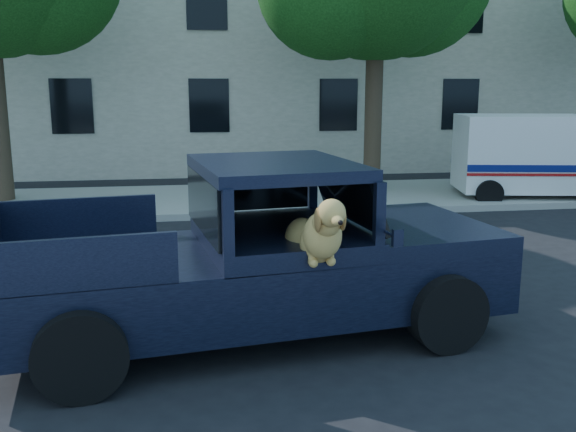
# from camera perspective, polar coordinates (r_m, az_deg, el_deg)

# --- Properties ---
(ground) EXTENTS (120.00, 120.00, 0.00)m
(ground) POSITION_cam_1_polar(r_m,az_deg,el_deg) (6.91, -11.42, -13.08)
(ground) COLOR black
(ground) RESTS_ON ground
(far_sidewalk) EXTENTS (60.00, 4.00, 0.15)m
(far_sidewalk) POSITION_cam_1_polar(r_m,az_deg,el_deg) (15.73, -9.97, 1.33)
(far_sidewalk) COLOR gray
(far_sidewalk) RESTS_ON ground
(lane_stripes) EXTENTS (21.60, 0.14, 0.01)m
(lane_stripes) POSITION_cam_1_polar(r_m,az_deg,el_deg) (10.22, 0.73, -4.55)
(lane_stripes) COLOR silver
(lane_stripes) RESTS_ON ground
(building_main) EXTENTS (26.00, 6.00, 9.00)m
(building_main) POSITION_cam_1_polar(r_m,az_deg,el_deg) (22.98, -2.23, 15.81)
(building_main) COLOR beige
(building_main) RESTS_ON ground
(pickup_truck) EXTENTS (5.88, 3.14, 2.01)m
(pickup_truck) POSITION_cam_1_polar(r_m,az_deg,el_deg) (7.38, -3.80, -5.58)
(pickup_truck) COLOR black
(pickup_truck) RESTS_ON ground
(mail_truck) EXTENTS (4.10, 2.55, 2.11)m
(mail_truck) POSITION_cam_1_polar(r_m,az_deg,el_deg) (16.95, 20.97, 4.36)
(mail_truck) COLOR silver
(mail_truck) RESTS_ON ground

